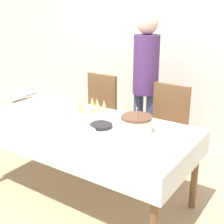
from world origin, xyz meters
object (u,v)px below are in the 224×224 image
object	(u,v)px
plate_stack_dessert	(101,126)
person_standing	(146,76)
dining_chair_far_left	(97,112)
champagne_tray	(90,110)
birthday_cake	(136,124)
plate_stack_main	(79,133)
dining_chair_far_right	(165,127)
high_chair	(28,107)

from	to	relation	value
plate_stack_dessert	person_standing	distance (m)	1.02
dining_chair_far_left	champagne_tray	world-z (taller)	dining_chair_far_left
dining_chair_far_left	birthday_cake	distance (m)	1.19
dining_chair_far_left	birthday_cake	bearing A→B (deg)	-36.86
champagne_tray	plate_stack_main	distance (m)	0.39
person_standing	dining_chair_far_left	bearing A→B (deg)	-158.62
dining_chair_far_right	person_standing	bearing A→B (deg)	149.93
plate_stack_dessert	plate_stack_main	bearing A→B (deg)	-100.01
plate_stack_dessert	champagne_tray	bearing A→B (deg)	151.84
person_standing	champagne_tray	bearing A→B (deg)	-96.46
plate_stack_main	plate_stack_dessert	distance (m)	0.24
dining_chair_far_right	birthday_cake	xyz separation A→B (m)	(0.05, -0.70, 0.27)
dining_chair_far_left	person_standing	world-z (taller)	person_standing
dining_chair_far_right	plate_stack_dessert	size ratio (longest dim) A/B	4.98
champagne_tray	plate_stack_dessert	size ratio (longest dim) A/B	1.83
dining_chair_far_left	high_chair	size ratio (longest dim) A/B	1.37
dining_chair_far_right	high_chair	distance (m)	1.84
birthday_cake	plate_stack_main	xyz separation A→B (m)	(-0.34, -0.32, -0.05)
dining_chair_far_right	person_standing	xyz separation A→B (m)	(-0.35, 0.21, 0.46)
high_chair	dining_chair_far_left	bearing A→B (deg)	12.90
dining_chair_far_right	plate_stack_main	distance (m)	1.08
dining_chair_far_left	champagne_tray	distance (m)	0.85
birthday_cake	high_chair	bearing A→B (deg)	165.61
dining_chair_far_left	dining_chair_far_right	xyz separation A→B (m)	(0.88, -0.00, 0.00)
dining_chair_far_left	plate_stack_dessert	world-z (taller)	dining_chair_far_left
dining_chair_far_left	person_standing	distance (m)	0.73
person_standing	dining_chair_far_right	bearing A→B (deg)	-30.07
person_standing	high_chair	distance (m)	1.61
person_standing	birthday_cake	bearing A→B (deg)	-65.90
dining_chair_far_left	plate_stack_main	xyz separation A→B (m)	(0.59, -1.02, 0.22)
dining_chair_far_right	person_standing	world-z (taller)	person_standing
champagne_tray	plate_stack_main	xyz separation A→B (m)	(0.16, -0.35, -0.07)
champagne_tray	dining_chair_far_right	bearing A→B (deg)	55.84
birthday_cake	plate_stack_dessert	size ratio (longest dim) A/B	1.33
plate_stack_main	dining_chair_far_right	bearing A→B (deg)	74.03
dining_chair_far_right	plate_stack_dessert	xyz separation A→B (m)	(-0.25, -0.78, 0.22)
champagne_tray	person_standing	bearing A→B (deg)	83.54
plate_stack_main	person_standing	xyz separation A→B (m)	(-0.06, 1.22, 0.24)
plate_stack_main	plate_stack_dessert	xyz separation A→B (m)	(0.04, 0.24, -0.00)
high_chair	champagne_tray	bearing A→B (deg)	-18.32
plate_stack_dessert	person_standing	size ratio (longest dim) A/B	0.12
plate_stack_dessert	high_chair	world-z (taller)	plate_stack_dessert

